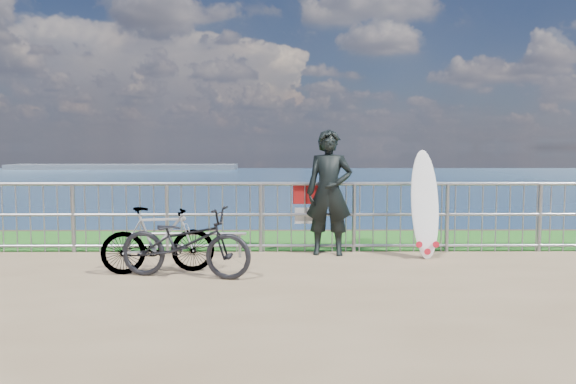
{
  "coord_description": "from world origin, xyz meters",
  "views": [
    {
      "loc": [
        -0.13,
        -7.34,
        1.68
      ],
      "look_at": [
        -0.06,
        1.2,
        1.0
      ],
      "focal_mm": 35.0,
      "sensor_mm": 36.0,
      "label": 1
    }
  ],
  "objects_px": {
    "bicycle_near": "(185,242)",
    "surfboard": "(425,208)",
    "surfer": "(329,193)",
    "bicycle_far": "(158,240)"
  },
  "relations": [
    {
      "from": "surfboard",
      "to": "surfer",
      "type": "bearing_deg",
      "value": 170.1
    },
    {
      "from": "surfer",
      "to": "bicycle_far",
      "type": "xyz_separation_m",
      "value": [
        -2.38,
        -1.29,
        -0.53
      ]
    },
    {
      "from": "surfer",
      "to": "surfboard",
      "type": "bearing_deg",
      "value": -1.98
    },
    {
      "from": "surfer",
      "to": "bicycle_far",
      "type": "height_order",
      "value": "surfer"
    },
    {
      "from": "bicycle_near",
      "to": "surfboard",
      "type": "bearing_deg",
      "value": -58.06
    },
    {
      "from": "surfer",
      "to": "bicycle_far",
      "type": "bearing_deg",
      "value": -143.72
    },
    {
      "from": "surfer",
      "to": "bicycle_near",
      "type": "bearing_deg",
      "value": -134.04
    },
    {
      "from": "surfer",
      "to": "surfboard",
      "type": "xyz_separation_m",
      "value": [
        1.44,
        -0.25,
        -0.22
      ]
    },
    {
      "from": "bicycle_near",
      "to": "bicycle_far",
      "type": "xyz_separation_m",
      "value": [
        -0.41,
        0.26,
        -0.01
      ]
    },
    {
      "from": "bicycle_near",
      "to": "bicycle_far",
      "type": "bearing_deg",
      "value": 68.48
    }
  ]
}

